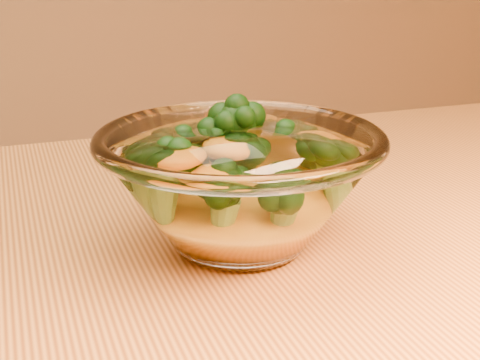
# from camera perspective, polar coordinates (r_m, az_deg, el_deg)

# --- Properties ---
(glass_bowl) EXTENTS (0.22, 0.22, 0.10)m
(glass_bowl) POSITION_cam_1_polar(r_m,az_deg,el_deg) (0.52, 0.00, -0.51)
(glass_bowl) COLOR white
(glass_bowl) RESTS_ON table
(cheese_sauce) EXTENTS (0.13, 0.13, 0.04)m
(cheese_sauce) POSITION_cam_1_polar(r_m,az_deg,el_deg) (0.52, 0.00, -2.65)
(cheese_sauce) COLOR orange
(cheese_sauce) RESTS_ON glass_bowl
(broccoli_heap) EXTENTS (0.16, 0.14, 0.08)m
(broccoli_heap) POSITION_cam_1_polar(r_m,az_deg,el_deg) (0.52, -1.07, 1.57)
(broccoli_heap) COLOR black
(broccoli_heap) RESTS_ON cheese_sauce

